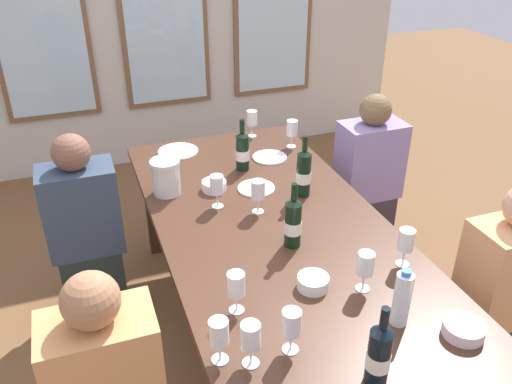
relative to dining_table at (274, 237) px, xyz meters
name	(u,v)px	position (x,y,z in m)	size (l,w,h in m)	color
ground_plane	(272,340)	(0.00, 0.00, -0.67)	(12.00, 12.00, 0.00)	brown
dining_table	(274,237)	(0.00, 0.00, 0.00)	(1.07, 2.28, 0.74)	#472B1D
white_plate_0	(270,157)	(0.25, 0.70, 0.07)	(0.20, 0.20, 0.01)	white
white_plate_1	(256,188)	(0.04, 0.37, 0.07)	(0.20, 0.20, 0.01)	white
white_plate_2	(178,151)	(-0.25, 0.97, 0.07)	(0.25, 0.25, 0.01)	white
metal_pitcher	(166,177)	(-0.41, 0.49, 0.16)	(0.16, 0.16, 0.19)	silver
wine_bottle_0	(379,355)	(-0.03, -0.97, 0.18)	(0.08, 0.08, 0.31)	black
wine_bottle_1	(293,222)	(0.02, -0.17, 0.18)	(0.08, 0.08, 0.31)	black
wine_bottle_2	(304,173)	(0.25, 0.23, 0.19)	(0.08, 0.08, 0.33)	black
wine_bottle_3	(242,151)	(0.05, 0.62, 0.18)	(0.08, 0.08, 0.30)	black
tasting_bowl_0	(214,186)	(-0.17, 0.44, 0.09)	(0.13, 0.13, 0.05)	white
tasting_bowl_1	(464,329)	(0.38, -0.90, 0.09)	(0.15, 0.15, 0.05)	white
tasting_bowl_2	(313,282)	(-0.02, -0.48, 0.09)	(0.13, 0.13, 0.05)	white
water_bottle	(402,299)	(0.19, -0.76, 0.18)	(0.06, 0.06, 0.24)	white
wine_glass_0	(258,191)	(-0.03, 0.15, 0.18)	(0.07, 0.07, 0.17)	white
wine_glass_1	(292,129)	(0.43, 0.81, 0.18)	(0.07, 0.07, 0.17)	white
wine_glass_2	(252,119)	(0.26, 1.04, 0.18)	(0.07, 0.07, 0.17)	white
wine_glass_3	(291,324)	(-0.24, -0.75, 0.19)	(0.07, 0.07, 0.17)	white
wine_glass_4	(406,242)	(0.41, -0.47, 0.18)	(0.07, 0.07, 0.17)	white
wine_glass_5	(365,265)	(0.16, -0.55, 0.18)	(0.07, 0.07, 0.17)	white
wine_glass_6	(251,338)	(-0.39, -0.77, 0.18)	(0.07, 0.07, 0.17)	white
wine_glass_7	(217,185)	(-0.20, 0.26, 0.19)	(0.07, 0.07, 0.17)	white
wine_glass_8	(236,286)	(-0.35, -0.50, 0.18)	(0.07, 0.07, 0.17)	white
wine_glass_9	(219,334)	(-0.48, -0.72, 0.18)	(0.07, 0.07, 0.17)	white
seated_person_1	(500,300)	(0.86, -0.61, -0.15)	(0.38, 0.24, 1.11)	#34353C
seated_person_2	(86,236)	(-0.86, 0.55, -0.15)	(0.38, 0.24, 1.11)	#212E2B
seated_person_3	(367,183)	(0.86, 0.56, -0.15)	(0.38, 0.24, 1.11)	#372C36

